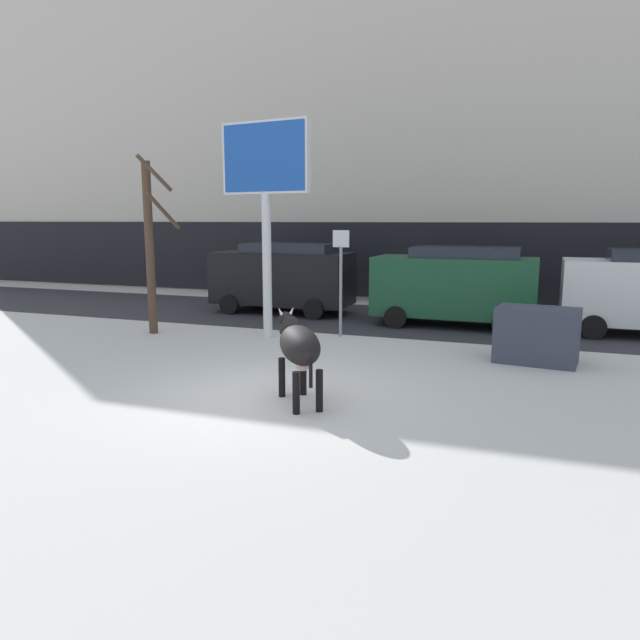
# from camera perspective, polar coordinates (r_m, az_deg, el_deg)

# --- Properties ---
(ground_plane) EXTENTS (120.00, 120.00, 0.00)m
(ground_plane) POSITION_cam_1_polar(r_m,az_deg,el_deg) (10.47, -5.23, -7.40)
(ground_plane) COLOR silver
(road_strip) EXTENTS (60.00, 5.60, 0.01)m
(road_strip) POSITION_cam_1_polar(r_m,az_deg,el_deg) (18.40, 6.16, 0.08)
(road_strip) COLOR #333338
(road_strip) RESTS_ON ground
(building_facade) EXTENTS (44.00, 6.10, 13.00)m
(building_facade) POSITION_cam_1_polar(r_m,az_deg,el_deg) (24.92, 10.30, 17.47)
(building_facade) COLOR beige
(building_facade) RESTS_ON ground
(cow_black) EXTENTS (1.47, 1.76, 1.54)m
(cow_black) POSITION_cam_1_polar(r_m,az_deg,el_deg) (9.81, -2.12, -2.54)
(cow_black) COLOR black
(cow_black) RESTS_ON ground
(billboard) EXTENTS (2.53, 0.52, 5.56)m
(billboard) POSITION_cam_1_polar(r_m,az_deg,el_deg) (15.40, -5.38, 14.31)
(billboard) COLOR silver
(billboard) RESTS_ON ground
(car_black_van) EXTENTS (4.62, 2.16, 2.32)m
(car_black_van) POSITION_cam_1_polar(r_m,az_deg,el_deg) (19.52, -3.64, 4.34)
(car_black_van) COLOR black
(car_black_van) RESTS_ON ground
(car_darkgreen_van) EXTENTS (4.62, 2.16, 2.32)m
(car_darkgreen_van) POSITION_cam_1_polar(r_m,az_deg,el_deg) (17.42, 13.08, 3.45)
(car_darkgreen_van) COLOR #194C2D
(car_darkgreen_van) RESTS_ON ground
(pedestrian_near_billboard) EXTENTS (0.36, 0.24, 1.73)m
(pedestrian_near_billboard) POSITION_cam_1_polar(r_m,az_deg,el_deg) (20.64, 17.34, 3.20)
(pedestrian_near_billboard) COLOR #282833
(pedestrian_near_billboard) RESTS_ON ground
(bare_tree_left_lot) EXTENTS (0.80, 1.18, 4.73)m
(bare_tree_left_lot) POSITION_cam_1_polar(r_m,az_deg,el_deg) (16.40, -16.25, 7.21)
(bare_tree_left_lot) COLOR #4C3828
(bare_tree_left_lot) RESTS_ON ground
(dumpster) EXTENTS (1.83, 1.31, 1.20)m
(dumpster) POSITION_cam_1_polar(r_m,az_deg,el_deg) (13.56, 20.47, -1.40)
(dumpster) COLOR #383D4C
(dumpster) RESTS_ON ground
(street_sign) EXTENTS (0.44, 0.08, 2.82)m
(street_sign) POSITION_cam_1_polar(r_m,az_deg,el_deg) (15.39, 2.05, 4.50)
(street_sign) COLOR gray
(street_sign) RESTS_ON ground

